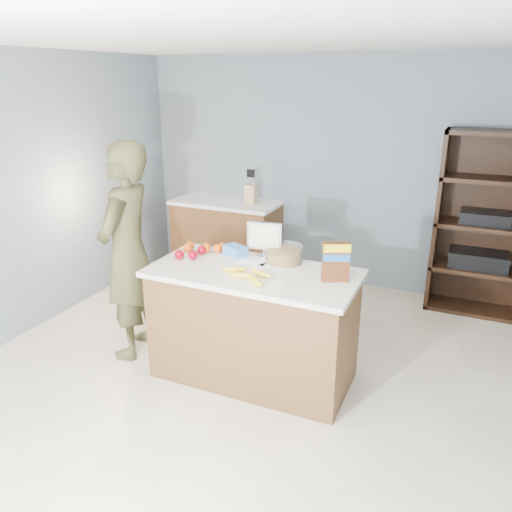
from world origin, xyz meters
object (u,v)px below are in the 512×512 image
at_px(person, 128,252).
at_px(tv, 265,238).
at_px(shelving_unit, 483,228).
at_px(counter_peninsula, 253,329).
at_px(cereal_box, 336,259).

distance_m(person, tv, 1.13).
bearing_deg(tv, shelving_unit, 47.24).
height_order(counter_peninsula, person, person).
distance_m(counter_peninsula, shelving_unit, 2.61).
bearing_deg(shelving_unit, tv, -132.76).
bearing_deg(shelving_unit, counter_peninsula, -127.11).
relative_size(tv, cereal_box, 1.00).
bearing_deg(shelving_unit, cereal_box, -115.37).
xyz_separation_m(person, tv, (1.06, 0.37, 0.16)).
distance_m(shelving_unit, tv, 2.36).
height_order(counter_peninsula, shelving_unit, shelving_unit).
xyz_separation_m(shelving_unit, tv, (-1.60, -1.73, 0.19)).
height_order(shelving_unit, person, person).
relative_size(counter_peninsula, tv, 5.53).
height_order(shelving_unit, cereal_box, shelving_unit).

